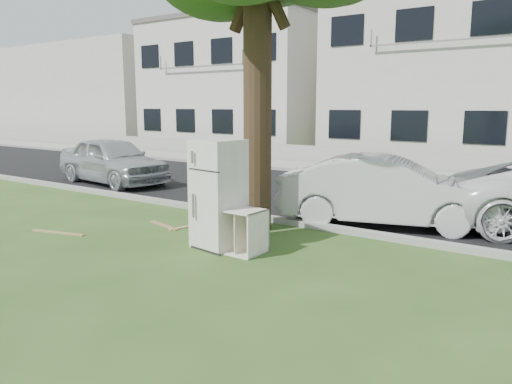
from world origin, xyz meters
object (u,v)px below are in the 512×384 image
Objects in this scene: fridge at (218,194)px; car_center at (388,191)px; car_left at (113,160)px; cabinet at (236,230)px.

car_center is (1.77, 3.14, -0.22)m from fridge.
fridge is at bearing -109.24° from car_left.
cabinet is at bearing 4.25° from fridge.
fridge is 0.44× the size of car_left.
cabinet is (0.40, -0.03, -0.55)m from fridge.
car_left is at bearing 161.93° from fridge.
fridge is at bearing 177.33° from cabinet.
car_center is at bearing 68.09° from cabinet.
car_left is at bearing 156.05° from cabinet.
car_center is 1.01× the size of car_left.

